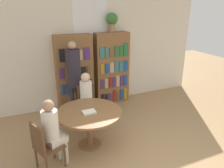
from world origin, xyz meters
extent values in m
cube|color=beige|center=(0.00, 3.38, 1.50)|extent=(6.40, 0.06, 3.00)
cube|color=white|center=(0.00, 3.35, 2.35)|extent=(0.90, 0.01, 1.10)
cube|color=brown|center=(-0.52, 3.19, 0.97)|extent=(0.92, 0.32, 1.94)
cube|color=brown|center=(-0.85, 3.02, 0.22)|extent=(0.11, 0.02, 0.31)
cube|color=tan|center=(-0.68, 3.02, 0.19)|extent=(0.10, 0.02, 0.26)
cube|color=navy|center=(-0.52, 3.02, 0.20)|extent=(0.10, 0.02, 0.28)
cube|color=brown|center=(-0.36, 3.02, 0.20)|extent=(0.15, 0.02, 0.28)
cube|color=black|center=(-0.20, 3.02, 0.21)|extent=(0.14, 0.02, 0.29)
cube|color=navy|center=(-0.88, 3.02, 0.61)|extent=(0.07, 0.02, 0.26)
cube|color=navy|center=(-0.75, 3.02, 0.62)|extent=(0.11, 0.02, 0.28)
cube|color=#4C2D6B|center=(-0.65, 3.02, 0.61)|extent=(0.10, 0.02, 0.26)
cube|color=#236638|center=(-0.52, 3.02, 0.60)|extent=(0.08, 0.02, 0.24)
cube|color=#4C2D6B|center=(-0.40, 3.02, 0.62)|extent=(0.10, 0.02, 0.27)
cube|color=black|center=(-0.28, 3.02, 0.64)|extent=(0.08, 0.02, 0.31)
cube|color=black|center=(-0.16, 3.02, 0.64)|extent=(0.09, 0.02, 0.32)
cube|color=#4C2D6B|center=(-0.87, 3.02, 1.04)|extent=(0.11, 0.02, 0.28)
cube|color=olive|center=(-0.73, 3.02, 1.02)|extent=(0.10, 0.02, 0.23)
cube|color=#236638|center=(-0.59, 3.02, 1.05)|extent=(0.08, 0.02, 0.28)
cube|color=brown|center=(-0.45, 3.02, 1.03)|extent=(0.08, 0.02, 0.25)
cube|color=black|center=(-0.32, 3.02, 1.03)|extent=(0.12, 0.02, 0.25)
cube|color=brown|center=(-0.19, 3.02, 1.04)|extent=(0.08, 0.02, 0.26)
cube|color=black|center=(-0.84, 3.02, 1.49)|extent=(0.13, 0.02, 0.31)
cube|color=brown|center=(-0.63, 3.02, 1.49)|extent=(0.19, 0.02, 0.33)
cube|color=tan|center=(-0.41, 3.02, 1.45)|extent=(0.16, 0.02, 0.24)
cube|color=#4C2D6B|center=(-0.22, 3.02, 1.48)|extent=(0.15, 0.02, 0.31)
cube|color=brown|center=(0.52, 3.19, 0.97)|extent=(0.92, 0.32, 1.94)
cube|color=black|center=(0.18, 3.02, 0.19)|extent=(0.09, 0.02, 0.26)
cube|color=black|center=(0.29, 3.02, 0.18)|extent=(0.08, 0.02, 0.25)
cube|color=#4C2D6B|center=(0.40, 3.02, 0.19)|extent=(0.08, 0.02, 0.25)
cube|color=maroon|center=(0.52, 3.02, 0.23)|extent=(0.08, 0.02, 0.34)
cube|color=brown|center=(0.64, 3.02, 0.19)|extent=(0.07, 0.02, 0.27)
cube|color=navy|center=(0.75, 3.02, 0.22)|extent=(0.08, 0.02, 0.32)
cube|color=olive|center=(0.87, 3.02, 0.21)|extent=(0.10, 0.02, 0.31)
cube|color=#4C2D6B|center=(0.17, 3.02, 0.62)|extent=(0.09, 0.02, 0.27)
cube|color=tan|center=(0.29, 3.02, 0.61)|extent=(0.09, 0.02, 0.26)
cube|color=maroon|center=(0.41, 3.02, 0.63)|extent=(0.08, 0.02, 0.29)
cube|color=#4C2D6B|center=(0.52, 3.02, 0.63)|extent=(0.08, 0.02, 0.29)
cube|color=tan|center=(0.63, 3.02, 0.64)|extent=(0.09, 0.02, 0.31)
cube|color=#4C2D6B|center=(0.75, 3.02, 0.63)|extent=(0.09, 0.02, 0.30)
cube|color=navy|center=(0.87, 3.02, 0.63)|extent=(0.10, 0.02, 0.30)
cube|color=olive|center=(0.18, 3.02, 1.04)|extent=(0.09, 0.02, 0.28)
cube|color=navy|center=(0.32, 3.02, 1.03)|extent=(0.09, 0.02, 0.26)
cube|color=tan|center=(0.45, 3.02, 1.05)|extent=(0.11, 0.02, 0.28)
cube|color=#2D707A|center=(0.59, 3.02, 1.07)|extent=(0.10, 0.02, 0.32)
cube|color=#2D707A|center=(0.74, 3.02, 1.03)|extent=(0.12, 0.02, 0.26)
cube|color=navy|center=(0.86, 3.02, 1.05)|extent=(0.12, 0.02, 0.29)
cube|color=#2D707A|center=(0.18, 3.02, 1.46)|extent=(0.11, 0.02, 0.27)
cube|color=#2D707A|center=(0.32, 3.02, 1.46)|extent=(0.08, 0.02, 0.27)
cube|color=brown|center=(0.44, 3.02, 1.45)|extent=(0.11, 0.02, 0.24)
cube|color=#236638|center=(0.58, 3.02, 1.47)|extent=(0.10, 0.02, 0.29)
cube|color=#236638|center=(0.73, 3.02, 1.46)|extent=(0.10, 0.02, 0.27)
cube|color=#236638|center=(0.86, 3.02, 1.50)|extent=(0.12, 0.02, 0.34)
cylinder|color=#997047|center=(0.53, 3.19, 2.05)|extent=(0.15, 0.15, 0.22)
sphere|color=#387033|center=(0.53, 3.19, 2.28)|extent=(0.30, 0.30, 0.30)
cylinder|color=brown|center=(-0.71, 1.42, 0.01)|extent=(0.44, 0.44, 0.03)
cylinder|color=brown|center=(-0.71, 1.42, 0.37)|extent=(0.12, 0.12, 0.67)
cylinder|color=brown|center=(-0.71, 1.42, 0.72)|extent=(1.23, 1.23, 0.04)
cube|color=brown|center=(-1.52, 1.08, 0.41)|extent=(0.52, 0.52, 0.04)
cube|color=brown|center=(-1.69, 1.02, 0.66)|extent=(0.19, 0.38, 0.45)
cylinder|color=brown|center=(-1.43, 1.31, 0.20)|extent=(0.04, 0.04, 0.39)
cylinder|color=brown|center=(-1.30, 0.99, 0.20)|extent=(0.04, 0.04, 0.39)
cylinder|color=brown|center=(-1.74, 1.18, 0.20)|extent=(0.04, 0.04, 0.39)
cylinder|color=brown|center=(-1.61, 0.86, 0.20)|extent=(0.04, 0.04, 0.39)
cube|color=brown|center=(-0.51, 2.27, 0.41)|extent=(0.48, 0.48, 0.04)
cube|color=brown|center=(-0.46, 2.45, 0.66)|extent=(0.40, 0.13, 0.45)
cylinder|color=brown|center=(-0.38, 2.07, 0.20)|extent=(0.04, 0.04, 0.39)
cylinder|color=brown|center=(-0.71, 2.15, 0.20)|extent=(0.04, 0.04, 0.39)
cylinder|color=brown|center=(-0.30, 2.40, 0.20)|extent=(0.04, 0.04, 0.39)
cylinder|color=brown|center=(-0.63, 2.48, 0.20)|extent=(0.04, 0.04, 0.39)
cube|color=silver|center=(-0.54, 2.14, 0.49)|extent=(0.33, 0.37, 0.12)
cylinder|color=silver|center=(-0.52, 2.22, 0.80)|extent=(0.26, 0.26, 0.50)
sphere|color=#DBB293|center=(-0.52, 2.22, 1.15)|extent=(0.19, 0.19, 0.19)
cylinder|color=silver|center=(-0.49, 2.01, 0.22)|extent=(0.10, 0.10, 0.43)
cylinder|color=silver|center=(-0.64, 2.05, 0.22)|extent=(0.10, 0.10, 0.43)
cube|color=beige|center=(-1.39, 1.14, 0.49)|extent=(0.40, 0.37, 0.12)
cylinder|color=beige|center=(-1.46, 1.11, 0.80)|extent=(0.27, 0.27, 0.50)
sphere|color=#A37A5B|center=(-1.46, 1.11, 1.15)|extent=(0.19, 0.19, 0.19)
cylinder|color=beige|center=(-1.31, 1.25, 0.22)|extent=(0.10, 0.10, 0.43)
cylinder|color=beige|center=(-1.26, 1.11, 0.22)|extent=(0.10, 0.10, 0.43)
cylinder|color=#28232D|center=(-0.73, 2.68, 0.40)|extent=(0.10, 0.10, 0.81)
cylinder|color=#28232D|center=(-0.59, 2.68, 0.40)|extent=(0.10, 0.10, 0.81)
cylinder|color=#28232D|center=(-0.66, 2.68, 1.25)|extent=(0.33, 0.33, 0.88)
sphere|color=tan|center=(-0.66, 2.68, 1.77)|extent=(0.18, 0.18, 0.18)
cylinder|color=#28232D|center=(-0.56, 2.97, 1.46)|extent=(0.07, 0.30, 0.07)
cube|color=silver|center=(-0.73, 1.37, 0.76)|extent=(0.24, 0.18, 0.03)
camera|label=1|loc=(-1.78, -2.11, 2.63)|focal=35.00mm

